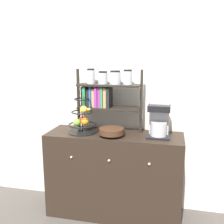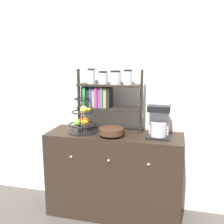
{
  "view_description": "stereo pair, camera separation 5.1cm",
  "coord_description": "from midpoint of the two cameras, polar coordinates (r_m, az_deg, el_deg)",
  "views": [
    {
      "loc": [
        0.52,
        -2.17,
        1.58
      ],
      "look_at": [
        -0.02,
        0.22,
        1.07
      ],
      "focal_mm": 42.0,
      "sensor_mm": 36.0,
      "label": 1
    },
    {
      "loc": [
        0.57,
        -2.16,
        1.58
      ],
      "look_at": [
        -0.02,
        0.22,
        1.07
      ],
      "focal_mm": 42.0,
      "sensor_mm": 36.0,
      "label": 2
    }
  ],
  "objects": [
    {
      "name": "wall_back",
      "position": [
        2.71,
        2.37,
        5.93
      ],
      "size": [
        7.0,
        0.05,
        2.6
      ],
      "primitive_type": "cube",
      "color": "silver",
      "rests_on": "ground_plane"
    },
    {
      "name": "wooden_bowl",
      "position": [
        2.46,
        0.46,
        -4.26
      ],
      "size": [
        0.24,
        0.24,
        0.08
      ],
      "color": "#422819",
      "rests_on": "sideboard"
    },
    {
      "name": "sideboard",
      "position": [
        2.7,
        1.04,
        -13.45
      ],
      "size": [
        1.32,
        0.45,
        0.85
      ],
      "color": "black",
      "rests_on": "ground_plane"
    },
    {
      "name": "shelf_hutch",
      "position": [
        2.59,
        -1.09,
        4.45
      ],
      "size": [
        0.66,
        0.2,
        0.62
      ],
      "color": "black",
      "rests_on": "sideboard"
    },
    {
      "name": "fruit_stand",
      "position": [
        2.57,
        -5.87,
        -1.68
      ],
      "size": [
        0.27,
        0.27,
        0.41
      ],
      "color": "black",
      "rests_on": "sideboard"
    },
    {
      "name": "coffee_maker",
      "position": [
        2.47,
        10.77,
        -1.91
      ],
      "size": [
        0.21,
        0.23,
        0.31
      ],
      "color": "black",
      "rests_on": "sideboard"
    }
  ]
}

